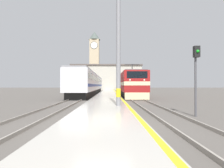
% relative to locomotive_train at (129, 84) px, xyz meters
% --- Properties ---
extents(ground_plane, '(200.00, 200.00, 0.00)m').
position_rel_locomotive_train_xyz_m(ground_plane, '(-3.37, 9.23, -1.85)').
color(ground_plane, '#514C47').
extents(platform, '(3.43, 140.00, 0.29)m').
position_rel_locomotive_train_xyz_m(platform, '(-3.36, 4.23, -1.71)').
color(platform, '#ADA89E').
rests_on(platform, ground).
extents(rail_track_near, '(2.83, 140.00, 0.16)m').
position_rel_locomotive_train_xyz_m(rail_track_near, '(-0.00, 4.23, -1.82)').
color(rail_track_near, '#514C47').
rests_on(rail_track_near, ground).
extents(rail_track_far, '(2.83, 140.00, 0.16)m').
position_rel_locomotive_train_xyz_m(rail_track_far, '(-6.88, 4.23, -1.82)').
color(rail_track_far, '#514C47').
rests_on(rail_track_far, ground).
extents(locomotive_train, '(2.92, 17.49, 4.58)m').
position_rel_locomotive_train_xyz_m(locomotive_train, '(0.00, 0.00, 0.00)').
color(locomotive_train, black).
rests_on(locomotive_train, ground).
extents(passenger_train, '(2.92, 32.91, 3.82)m').
position_rel_locomotive_train_xyz_m(passenger_train, '(-6.88, 7.02, 0.21)').
color(passenger_train, black).
rests_on(passenger_train, ground).
extents(catenary_mast, '(2.77, 0.33, 8.80)m').
position_rel_locomotive_train_xyz_m(catenary_mast, '(-2.39, -15.93, 2.76)').
color(catenary_mast, gray).
rests_on(catenary_mast, platform).
extents(clock_tower, '(4.68, 4.68, 23.63)m').
position_rel_locomotive_train_xyz_m(clock_tower, '(-9.31, 43.02, 10.74)').
color(clock_tower, tan).
rests_on(clock_tower, ground).
extents(station_building, '(25.81, 7.34, 9.27)m').
position_rel_locomotive_train_xyz_m(station_building, '(-4.29, 36.92, 2.81)').
color(station_building, '#B7B2A3').
rests_on(station_building, ground).
extents(signal_post, '(0.30, 0.39, 3.80)m').
position_rel_locomotive_train_xyz_m(signal_post, '(1.60, -18.72, 0.71)').
color(signal_post, '#4C4C51').
rests_on(signal_post, ground).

